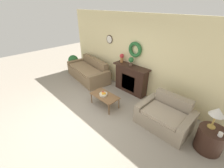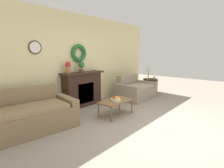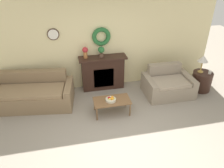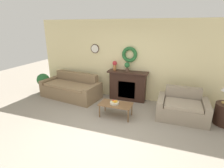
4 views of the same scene
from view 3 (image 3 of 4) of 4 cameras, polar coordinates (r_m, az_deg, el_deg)
The scene contains 12 objects.
ground_plane at distance 4.85m, azimuth 2.91°, elevation -15.63°, with size 16.00×16.00×0.00m, color gray.
wall_back at distance 6.33m, azimuth -2.92°, elevation 10.63°, with size 6.80×0.18×2.70m.
fireplace at distance 6.47m, azimuth -2.44°, elevation 3.03°, with size 1.37×0.41×1.03m.
couch_left at distance 6.21m, azimuth -19.97°, elevation -2.51°, with size 2.22×1.25×0.84m.
loveseat_right at distance 6.50m, azimuth 14.32°, elevation -0.17°, with size 1.33×0.96×0.80m.
coffee_table at distance 5.47m, azimuth -0.00°, elevation -4.59°, with size 0.92×0.50×0.39m.
fruit_bowl at distance 5.40m, azimuth -0.30°, elevation -4.03°, with size 0.26×0.26×0.12m.
side_table_by_loveseat at distance 7.01m, azimuth 22.34°, elevation 0.71°, with size 0.57×0.57×0.57m.
table_lamp at distance 6.73m, azimuth 22.72°, elevation 6.01°, with size 0.30×0.30×0.52m.
mug at distance 6.87m, azimuth 24.19°, elevation 2.81°, with size 0.09×0.09×0.09m.
vase_on_mantel_left at distance 6.14m, azimuth -7.01°, elevation 8.37°, with size 0.16×0.16×0.32m.
potted_plant_on_mantel at distance 6.17m, azimuth -2.83°, elevation 8.65°, with size 0.18×0.18×0.31m.
Camera 3 is at (-0.94, -3.25, 3.48)m, focal length 35.00 mm.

